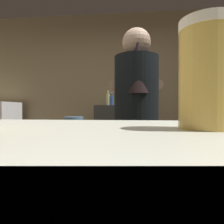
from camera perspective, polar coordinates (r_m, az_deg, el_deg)
The scene contains 11 objects.
wall_back at distance 3.50m, azimuth 2.67°, elevation 5.51°, with size 5.20×0.10×2.70m, color #907D59.
prep_counter at distance 2.12m, azimuth 10.21°, elevation -15.59°, with size 2.10×0.60×0.93m, color brown.
back_shelf at distance 3.25m, azimuth 2.19°, elevation -8.05°, with size 0.77×0.36×1.12m, color #373A35.
bartender at distance 1.57m, azimuth 6.90°, elevation -2.48°, with size 0.44×0.52×1.69m.
knife_block at distance 2.20m, azimuth 19.72°, elevation 0.13°, with size 0.10×0.08×0.28m.
mixing_bowl at distance 2.08m, azimuth -10.80°, elevation -2.07°, with size 0.19×0.19×0.05m, color #446C8C.
chefs_knife at distance 2.00m, azimuth 14.72°, elevation -2.83°, with size 0.24×0.03×0.01m, color silver.
pint_glass_far at distance 0.31m, azimuth 25.14°, elevation 9.47°, with size 0.07×0.07×0.15m.
bottle_hot_sauce at distance 3.14m, azimuth -0.16°, elevation 3.34°, with size 0.07×0.07×0.20m.
bottle_olive_oil at distance 3.31m, azimuth -1.18°, elevation 3.66°, with size 0.06×0.06×0.26m.
bottle_vinegar at distance 3.25m, azimuth 3.82°, elevation 3.28°, with size 0.06×0.06×0.20m.
Camera 1 is at (0.19, -1.29, 1.07)m, focal length 32.29 mm.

